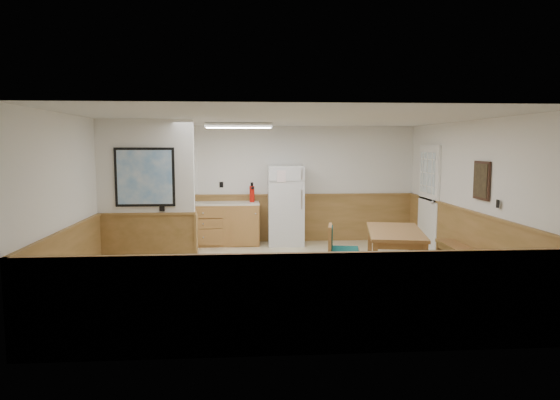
{
  "coord_description": "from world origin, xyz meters",
  "views": [
    {
      "loc": [
        -0.7,
        -7.77,
        2.09
      ],
      "look_at": [
        -0.12,
        0.4,
        1.19
      ],
      "focal_mm": 32.0,
      "sensor_mm": 36.0,
      "label": 1
    }
  ],
  "objects": [
    {
      "name": "fluorescent_fixture",
      "position": [
        -0.8,
        1.3,
        2.45
      ],
      "size": [
        1.2,
        0.3,
        0.09
      ],
      "color": "white",
      "rests_on": "ceiling"
    },
    {
      "name": "wainscot_left",
      "position": [
        -2.98,
        0.0,
        0.5
      ],
      "size": [
        0.04,
        6.0,
        1.0
      ],
      "primitive_type": "cube",
      "color": "#A67842",
      "rests_on": "ground"
    },
    {
      "name": "left_wall",
      "position": [
        -3.0,
        0.0,
        1.25
      ],
      "size": [
        0.02,
        6.0,
        2.5
      ],
      "primitive_type": "cube",
      "color": "white",
      "rests_on": "ground"
    },
    {
      "name": "refrigerator",
      "position": [
        0.16,
        2.63,
        0.84
      ],
      "size": [
        0.75,
        0.73,
        1.67
      ],
      "rotation": [
        0.0,
        0.0,
        -0.02
      ],
      "color": "silver",
      "rests_on": "ground"
    },
    {
      "name": "exterior_door",
      "position": [
        2.96,
        1.9,
        1.05
      ],
      "size": [
        0.07,
        1.02,
        2.15
      ],
      "color": "white",
      "rests_on": "ground"
    },
    {
      "name": "partition_wall",
      "position": [
        -2.25,
        0.19,
        1.23
      ],
      "size": [
        1.5,
        0.2,
        2.5
      ],
      "color": "white",
      "rests_on": "ground"
    },
    {
      "name": "kitchen_window",
      "position": [
        -2.1,
        2.98,
        1.55
      ],
      "size": [
        0.8,
        0.04,
        1.0
      ],
      "color": "white",
      "rests_on": "back_wall"
    },
    {
      "name": "back_wall",
      "position": [
        0.0,
        3.0,
        1.25
      ],
      "size": [
        6.0,
        0.02,
        2.5
      ],
      "primitive_type": "cube",
      "color": "white",
      "rests_on": "ground"
    },
    {
      "name": "ground",
      "position": [
        0.0,
        0.0,
        0.0
      ],
      "size": [
        6.0,
        6.0,
        0.0
      ],
      "primitive_type": "plane",
      "color": "#C1B18A",
      "rests_on": "ground"
    },
    {
      "name": "kitchen_counter",
      "position": [
        -1.21,
        2.68,
        0.46
      ],
      "size": [
        2.2,
        0.61,
        1.0
      ],
      "color": "#9F6638",
      "rests_on": "ground"
    },
    {
      "name": "dining_table",
      "position": [
        1.68,
        -0.11,
        0.66
      ],
      "size": [
        1.14,
        1.79,
        0.75
      ],
      "rotation": [
        0.0,
        0.0,
        -0.2
      ],
      "color": "#9B5F38",
      "rests_on": "ground"
    },
    {
      "name": "wainscot_back",
      "position": [
        0.0,
        2.98,
        0.5
      ],
      "size": [
        6.0,
        0.04,
        1.0
      ],
      "primitive_type": "cube",
      "color": "#A67842",
      "rests_on": "ground"
    },
    {
      "name": "dining_chair",
      "position": [
        0.75,
        -0.15,
        0.49
      ],
      "size": [
        0.77,
        0.59,
        0.85
      ],
      "rotation": [
        0.0,
        0.0,
        -0.19
      ],
      "color": "#9B5F38",
      "rests_on": "ground"
    },
    {
      "name": "right_wall",
      "position": [
        3.0,
        0.0,
        1.25
      ],
      "size": [
        0.02,
        6.0,
        2.5
      ],
      "primitive_type": "cube",
      "color": "white",
      "rests_on": "ground"
    },
    {
      "name": "wall_painting",
      "position": [
        2.97,
        -0.3,
        1.55
      ],
      "size": [
        0.04,
        0.5,
        0.6
      ],
      "color": "#331E14",
      "rests_on": "right_wall"
    },
    {
      "name": "ceiling",
      "position": [
        0.0,
        0.0,
        2.5
      ],
      "size": [
        6.0,
        6.0,
        0.02
      ],
      "primitive_type": "cube",
      "color": "silver",
      "rests_on": "back_wall"
    },
    {
      "name": "dining_bench",
      "position": [
        2.8,
        -0.07,
        0.34
      ],
      "size": [
        0.4,
        1.56,
        0.45
      ],
      "rotation": [
        0.0,
        0.0,
        -0.04
      ],
      "color": "#9B5F38",
      "rests_on": "ground"
    },
    {
      "name": "wainscot_right",
      "position": [
        2.98,
        0.0,
        0.5
      ],
      "size": [
        0.04,
        6.0,
        1.0
      ],
      "primitive_type": "cube",
      "color": "#A67842",
      "rests_on": "ground"
    },
    {
      "name": "fire_extinguisher",
      "position": [
        -0.55,
        2.72,
        1.08
      ],
      "size": [
        0.12,
        0.12,
        0.41
      ],
      "rotation": [
        0.0,
        0.0,
        -0.2
      ],
      "color": "red",
      "rests_on": "kitchen_counter"
    },
    {
      "name": "soap_bottle",
      "position": [
        -2.16,
        2.73,
        0.99
      ],
      "size": [
        0.08,
        0.08,
        0.19
      ],
      "primitive_type": "cylinder",
      "rotation": [
        0.0,
        0.0,
        -0.43
      ],
      "color": "#18882F",
      "rests_on": "kitchen_counter"
    }
  ]
}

